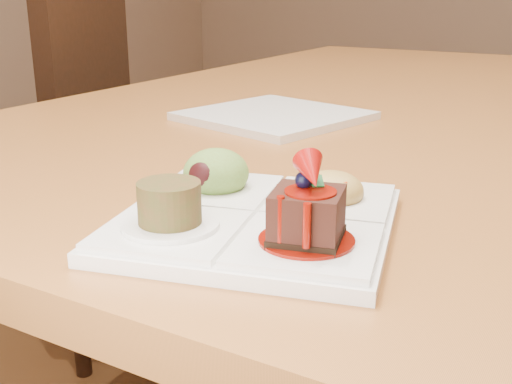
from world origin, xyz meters
The scene contains 4 objects.
dining_table centered at (0.00, 0.00, 0.68)m, with size 1.00×1.80×0.75m.
chair_left centered at (-0.66, 0.06, 0.60)m, with size 0.61×0.61×1.06m.
sampler_plate centered at (0.16, -0.72, 0.77)m, with size 0.28×0.28×0.09m.
second_plate centered at (-0.06, -0.30, 0.76)m, with size 0.24×0.24×0.01m, color white.
Camera 1 is at (0.42, -1.17, 0.95)m, focal length 45.00 mm.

